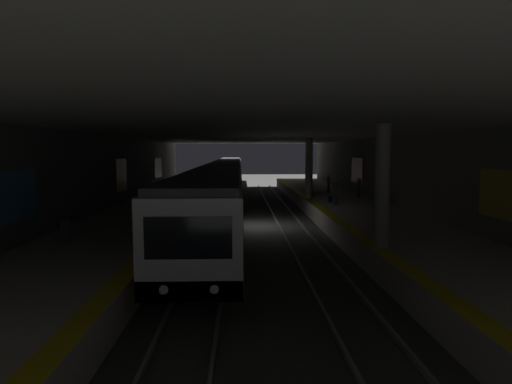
{
  "coord_description": "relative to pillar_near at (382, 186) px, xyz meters",
  "views": [
    {
      "loc": [
        -26.37,
        0.87,
        4.61
      ],
      "look_at": [
        7.62,
        -0.37,
        1.4
      ],
      "focal_mm": 30.41,
      "sensor_mm": 36.0,
      "label": 1
    }
  ],
  "objects": [
    {
      "name": "person_standing_far",
      "position": [
        21.13,
        -2.37,
        -1.41
      ],
      "size": [
        0.6,
        0.22,
        1.6
      ],
      "color": "#414141",
      "rests_on": "platform_left"
    },
    {
      "name": "suitcase_rolling",
      "position": [
        12.75,
        -1.15,
        -1.97
      ],
      "size": [
        0.34,
        0.23,
        0.9
      ],
      "color": "navy",
      "rests_on": "platform_left"
    },
    {
      "name": "pillar_far",
      "position": [
        17.0,
        0.0,
        0.0
      ],
      "size": [
        0.56,
        0.56,
        4.55
      ],
      "color": "gray",
      "rests_on": "platform_left"
    },
    {
      "name": "ceiling_slab",
      "position": [
        10.68,
        4.35,
        2.47
      ],
      "size": [
        60.0,
        19.4,
        0.4
      ],
      "color": "beige",
      "rests_on": "wall_left"
    },
    {
      "name": "pillar_near",
      "position": [
        0.0,
        0.0,
        0.0
      ],
      "size": [
        0.56,
        0.56,
        4.55
      ],
      "color": "gray",
      "rests_on": "platform_left"
    },
    {
      "name": "person_walking_mid",
      "position": [
        17.16,
        -3.88,
        -1.45
      ],
      "size": [
        0.6,
        0.22,
        1.53
      ],
      "color": "#3B3B3B",
      "rests_on": "platform_left"
    },
    {
      "name": "wall_right",
      "position": [
        10.72,
        13.8,
        -0.52
      ],
      "size": [
        60.0,
        0.56,
        5.6
      ],
      "color": "slate",
      "rests_on": "ground"
    },
    {
      "name": "track_right",
      "position": [
        10.68,
        6.55,
        -3.25
      ],
      "size": [
        60.0,
        1.53,
        0.16
      ],
      "color": "gray",
      "rests_on": "ground"
    },
    {
      "name": "platform_left",
      "position": [
        10.68,
        -2.2,
        -2.8
      ],
      "size": [
        60.0,
        5.3,
        1.06
      ],
      "color": "beige",
      "rests_on": "ground"
    },
    {
      "name": "backpack_on_floor",
      "position": [
        14.45,
        -1.11,
        -2.08
      ],
      "size": [
        0.3,
        0.2,
        0.4
      ],
      "color": "black",
      "rests_on": "platform_left"
    },
    {
      "name": "bench_left_far",
      "position": [
        26.66,
        -4.18,
        -1.75
      ],
      "size": [
        1.7,
        0.47,
        0.86
      ],
      "color": "#262628",
      "rests_on": "platform_left"
    },
    {
      "name": "bench_left_mid",
      "position": [
        12.14,
        -4.18,
        -1.75
      ],
      "size": [
        1.7,
        0.47,
        0.86
      ],
      "color": "#262628",
      "rests_on": "platform_left"
    },
    {
      "name": "trash_bin",
      "position": [
        1.51,
        12.15,
        -1.85
      ],
      "size": [
        0.44,
        0.44,
        0.85
      ],
      "color": "#595B5E",
      "rests_on": "platform_right"
    },
    {
      "name": "metro_train",
      "position": [
        23.92,
        6.55,
        -1.3
      ],
      "size": [
        57.39,
        2.83,
        3.49
      ],
      "color": "silver",
      "rests_on": "track_right"
    },
    {
      "name": "bench_right_mid",
      "position": [
        22.91,
        12.88,
        -1.75
      ],
      "size": [
        1.7,
        0.47,
        0.86
      ],
      "color": "#262628",
      "rests_on": "platform_right"
    },
    {
      "name": "wall_left",
      "position": [
        10.69,
        -5.1,
        -0.52
      ],
      "size": [
        60.0,
        0.56,
        5.6
      ],
      "color": "slate",
      "rests_on": "ground"
    },
    {
      "name": "person_waiting_near",
      "position": [
        4.2,
        -1.2,
        -1.46
      ],
      "size": [
        0.6,
        0.22,
        1.53
      ],
      "color": "#3D3D3D",
      "rests_on": "platform_left"
    },
    {
      "name": "track_left",
      "position": [
        10.68,
        2.15,
        -3.25
      ],
      "size": [
        60.0,
        1.53,
        0.16
      ],
      "color": "gray",
      "rests_on": "ground"
    },
    {
      "name": "ground_plane",
      "position": [
        10.68,
        4.35,
        -3.33
      ],
      "size": [
        120.0,
        120.0,
        0.0
      ],
      "primitive_type": "plane",
      "color": "#42423F"
    },
    {
      "name": "platform_right",
      "position": [
        10.68,
        10.9,
        -2.8
      ],
      "size": [
        60.0,
        5.3,
        1.06
      ],
      "color": "beige",
      "rests_on": "ground"
    }
  ]
}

